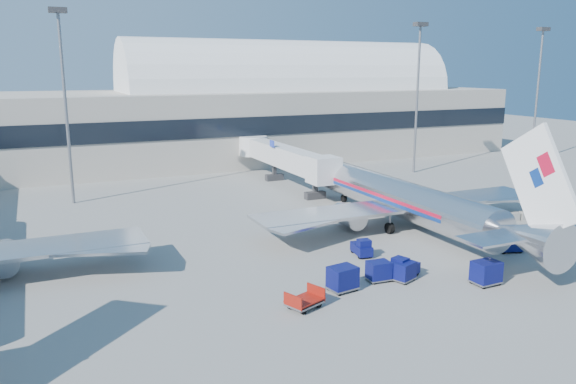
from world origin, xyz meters
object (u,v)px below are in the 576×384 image
ramp_worker (553,249)px  cart_train_a (404,271)px  jetbridge_near (280,156)px  cart_open_red (305,302)px  tug_lead (403,268)px  barrier_near (484,221)px  cart_solo_far (516,240)px  airliner_main (406,200)px  cart_train_c (343,278)px  tug_left (362,248)px  mast_west (63,78)px  mast_far_east (539,75)px  barrier_mid (508,218)px  cart_train_b (379,271)px  cart_solo_near (486,272)px  mast_east (418,76)px  tug_right (508,245)px  barrier_far (531,214)px

ramp_worker → cart_train_a: bearing=57.6°
jetbridge_near → cart_open_red: jetbridge_near is taller
tug_lead → barrier_near: bearing=9.2°
tug_lead → cart_solo_far: (13.25, 1.56, 0.14)m
airliner_main → cart_train_a: airliner_main is taller
cart_train_c → tug_left: bearing=39.9°
airliner_main → mast_west: bearing=139.6°
tug_lead → mast_far_east: bearing=15.5°
barrier_mid → ramp_worker: 11.92m
cart_train_b → mast_far_east: bearing=37.1°
cart_solo_near → cart_solo_far: 10.06m
mast_east → cart_solo_near: 49.00m
cart_open_red → cart_solo_near: bearing=-28.2°
tug_right → cart_train_a: bearing=-154.8°
mast_east → mast_far_east: same height
airliner_main → cart_solo_far: (4.85, -9.76, -2.03)m
tug_right → cart_train_b: (-14.29, -1.15, 0.17)m
barrier_far → cart_solo_far: (-9.75, -7.25, 0.45)m
barrier_far → tug_left: (-23.22, -3.10, 0.27)m
mast_east → tug_left: mast_east is taller
cart_train_c → cart_open_red: size_ratio=0.80×
airliner_main → cart_train_b: airliner_main is taller
mast_west → cart_train_b: 43.81m
cart_train_c → ramp_worker: bearing=-12.4°
mast_far_east → barrier_near: mast_far_east is taller
jetbridge_near → barrier_far: bearing=-59.5°
cart_solo_near → ramp_worker: size_ratio=1.18×
mast_west → mast_east: (50.00, 0.00, 0.00)m
tug_left → mast_far_east: bearing=-50.5°
cart_train_b → cart_solo_far: bearing=9.1°
jetbridge_near → barrier_far: (17.00, -28.81, -3.48)m
mast_far_east → tug_left: size_ratio=8.77×
jetbridge_near → mast_far_east: (47.40, -0.81, 10.86)m
mast_east → cart_solo_near: (-23.66, -40.62, -13.83)m
cart_train_b → cart_solo_near: cart_solo_near is taller
cart_train_c → cart_solo_near: (10.39, -3.37, -0.01)m
cart_train_c → cart_solo_far: size_ratio=1.12×
tug_left → cart_train_b: bearing=170.0°
jetbridge_near → tug_lead: size_ratio=9.66×
tug_right → cart_train_b: 14.34m
airliner_main → jetbridge_near: size_ratio=1.35×
barrier_near → cart_train_b: 20.54m
tug_lead → cart_solo_near: (4.74, -3.81, 0.20)m
jetbridge_near → ramp_worker: jetbridge_near is taller
mast_east → barrier_near: (-12.00, -28.00, -14.34)m
cart_solo_near → cart_solo_far: cart_solo_near is taller
tug_right → cart_train_c: 17.83m
jetbridge_near → barrier_near: 30.82m
barrier_mid → mast_far_east: bearing=39.7°
barrier_near → tug_left: tug_left is taller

